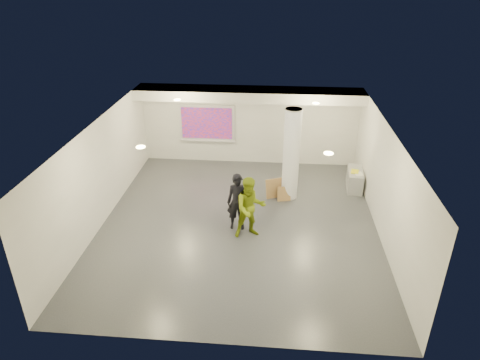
# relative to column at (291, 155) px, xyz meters

# --- Properties ---
(floor) EXTENTS (8.00, 9.00, 0.01)m
(floor) POSITION_rel_column_xyz_m (-1.50, -1.80, -1.50)
(floor) COLOR #35373D
(floor) RESTS_ON ground
(ceiling) EXTENTS (8.00, 9.00, 0.01)m
(ceiling) POSITION_rel_column_xyz_m (-1.50, -1.80, 1.50)
(ceiling) COLOR silver
(ceiling) RESTS_ON floor
(wall_back) EXTENTS (8.00, 0.01, 3.00)m
(wall_back) POSITION_rel_column_xyz_m (-1.50, 2.70, 0.00)
(wall_back) COLOR silver
(wall_back) RESTS_ON floor
(wall_front) EXTENTS (8.00, 0.01, 3.00)m
(wall_front) POSITION_rel_column_xyz_m (-1.50, -6.30, 0.00)
(wall_front) COLOR silver
(wall_front) RESTS_ON floor
(wall_left) EXTENTS (0.01, 9.00, 3.00)m
(wall_left) POSITION_rel_column_xyz_m (-5.50, -1.80, 0.00)
(wall_left) COLOR silver
(wall_left) RESTS_ON floor
(wall_right) EXTENTS (0.01, 9.00, 3.00)m
(wall_right) POSITION_rel_column_xyz_m (2.50, -1.80, 0.00)
(wall_right) COLOR silver
(wall_right) RESTS_ON floor
(soffit_band) EXTENTS (8.00, 1.10, 0.36)m
(soffit_band) POSITION_rel_column_xyz_m (-1.50, 2.15, 1.32)
(soffit_band) COLOR silver
(soffit_band) RESTS_ON ceiling
(downlight_nw) EXTENTS (0.22, 0.22, 0.02)m
(downlight_nw) POSITION_rel_column_xyz_m (-3.70, 0.70, 1.48)
(downlight_nw) COLOR #EADA82
(downlight_nw) RESTS_ON ceiling
(downlight_ne) EXTENTS (0.22, 0.22, 0.02)m
(downlight_ne) POSITION_rel_column_xyz_m (0.70, 0.70, 1.48)
(downlight_ne) COLOR #EADA82
(downlight_ne) RESTS_ON ceiling
(downlight_sw) EXTENTS (0.22, 0.22, 0.02)m
(downlight_sw) POSITION_rel_column_xyz_m (-3.70, -3.30, 1.48)
(downlight_sw) COLOR #EADA82
(downlight_sw) RESTS_ON ceiling
(downlight_se) EXTENTS (0.22, 0.22, 0.02)m
(downlight_se) POSITION_rel_column_xyz_m (0.70, -3.30, 1.48)
(downlight_se) COLOR #EADA82
(downlight_se) RESTS_ON ceiling
(column) EXTENTS (0.52, 0.52, 3.00)m
(column) POSITION_rel_column_xyz_m (0.00, 0.00, 0.00)
(column) COLOR white
(column) RESTS_ON floor
(projection_screen) EXTENTS (2.10, 0.13, 1.42)m
(projection_screen) POSITION_rel_column_xyz_m (-3.10, 2.65, 0.03)
(projection_screen) COLOR silver
(projection_screen) RESTS_ON wall_back
(credenza) EXTENTS (0.57, 1.18, 0.67)m
(credenza) POSITION_rel_column_xyz_m (2.22, 0.79, -1.17)
(credenza) COLOR gray
(credenza) RESTS_ON floor
(papers_stack) EXTENTS (0.30, 0.36, 0.02)m
(papers_stack) POSITION_rel_column_xyz_m (2.27, 0.52, -0.82)
(papers_stack) COLOR silver
(papers_stack) RESTS_ON credenza
(postit_pad) EXTENTS (0.31, 0.38, 0.03)m
(postit_pad) POSITION_rel_column_xyz_m (2.17, 0.68, -0.81)
(postit_pad) COLOR yellow
(postit_pad) RESTS_ON credenza
(cardboard_back) EXTENTS (0.62, 0.41, 0.64)m
(cardboard_back) POSITION_rel_column_xyz_m (-0.48, -0.05, -1.18)
(cardboard_back) COLOR olive
(cardboard_back) RESTS_ON floor
(cardboard_front) EXTENTS (0.46, 0.26, 0.47)m
(cardboard_front) POSITION_rel_column_xyz_m (-0.18, -0.26, -1.27)
(cardboard_front) COLOR olive
(cardboard_front) RESTS_ON floor
(woman) EXTENTS (0.63, 0.42, 1.69)m
(woman) POSITION_rel_column_xyz_m (-1.51, -1.99, -0.65)
(woman) COLOR black
(woman) RESTS_ON floor
(man) EXTENTS (1.03, 0.90, 1.79)m
(man) POSITION_rel_column_xyz_m (-1.14, -2.36, -0.60)
(man) COLOR olive
(man) RESTS_ON floor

